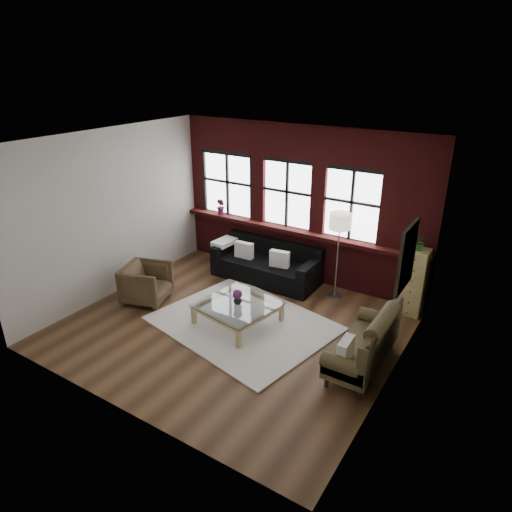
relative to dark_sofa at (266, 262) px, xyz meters
The scene contains 26 objects.
floor 2.00m from the dark_sofa, 76.04° to the right, with size 5.50×5.50×0.00m, color #452B19.
ceiling 3.41m from the dark_sofa, 76.04° to the right, with size 5.50×5.50×0.00m, color white.
wall_back 1.41m from the dark_sofa, 51.80° to the left, with size 5.50×5.50×0.00m, color beige.
wall_front 4.58m from the dark_sofa, 83.88° to the right, with size 5.50×5.50×0.00m, color beige.
wall_left 3.20m from the dark_sofa, 140.17° to the right, with size 5.00×5.00×0.00m, color beige.
wall_right 3.93m from the dark_sofa, 30.53° to the right, with size 5.00×5.00×0.00m, color beige.
brick_backwall 1.39m from the dark_sofa, 48.83° to the left, with size 5.50×0.12×3.20m, color #4F1213, non-canonical shape.
sill_ledge 0.91m from the dark_sofa, 43.62° to the left, with size 5.50×0.30×0.08m, color #4F1213.
window_left 1.97m from the dark_sofa, 157.50° to the left, with size 1.38×0.10×1.50m, color black, non-canonical shape.
window_mid 1.46m from the dark_sofa, 72.62° to the left, with size 1.38×0.10×1.50m, color black, non-canonical shape.
window_right 2.14m from the dark_sofa, 19.28° to the left, with size 1.38×0.10×1.50m, color black, non-canonical shape.
wall_poster 3.85m from the dark_sofa, 26.62° to the right, with size 0.05×0.74×0.94m, color black, non-canonical shape.
shag_rug 1.89m from the dark_sofa, 71.54° to the right, with size 2.92×2.30×0.03m, color silver.
dark_sofa is the anchor object (origin of this frame).
pillow_a 0.53m from the dark_sofa, 168.34° to the right, with size 0.40×0.14×0.34m, color white.
pillow_b 0.43m from the dark_sofa, 14.86° to the right, with size 0.40×0.14×0.34m, color white.
vintage_settee 3.29m from the dark_sofa, 32.71° to the right, with size 0.74×1.68×0.89m, color #42391E, non-canonical shape.
pillow_settee 3.54m from the dark_sofa, 40.41° to the right, with size 0.14×0.38×0.34m, color white.
armchair 2.49m from the dark_sofa, 126.06° to the right, with size 0.80×0.82×0.74m, color #463723.
coffee_table 1.86m from the dark_sofa, 74.47° to the right, with size 1.21×1.21×0.41m, color tan, non-canonical shape.
vase 1.85m from the dark_sofa, 74.47° to the right, with size 0.15×0.15×0.16m, color #B2B2B2.
flowers 1.86m from the dark_sofa, 74.47° to the right, with size 0.17×0.17×0.17m, color #6A2460.
drawer_chest 2.99m from the dark_sofa, ahead, with size 0.39×0.39×1.26m, color tan.
potted_plant_top 3.15m from the dark_sofa, ahead, with size 0.27×0.23×0.30m, color #2D5923.
floor_lamp 1.63m from the dark_sofa, ahead, with size 0.40×0.40×1.87m, color #A5A5A8, non-canonical shape.
sill_plant 1.74m from the dark_sofa, 163.83° to the left, with size 0.21×0.17×0.38m, color #6A2460.
Camera 1 is at (4.01, -5.59, 4.33)m, focal length 32.00 mm.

